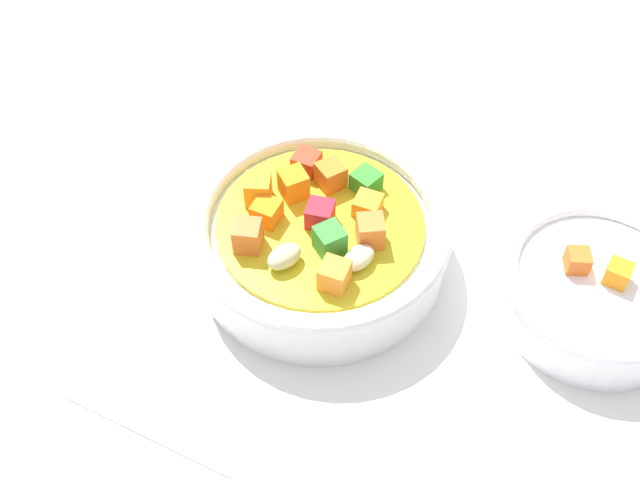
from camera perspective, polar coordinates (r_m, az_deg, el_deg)
ground_plane at (r=53.77cm, az=0.00°, el=-2.17°), size 140.00×140.00×2.00cm
soup_bowl_main at (r=50.84cm, az=-0.02°, el=0.33°), size 17.99×17.99×6.20cm
side_bowl_small at (r=52.14cm, az=20.60°, el=-3.67°), size 12.91×12.91×4.72cm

